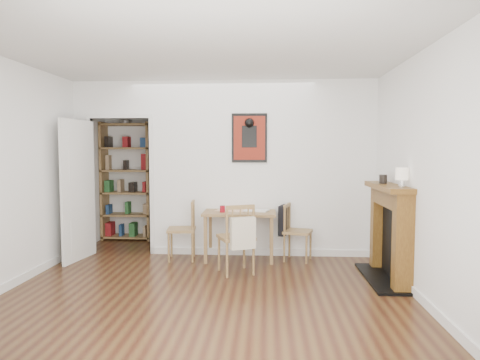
# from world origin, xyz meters

# --- Properties ---
(ground) EXTENTS (5.20, 5.20, 0.00)m
(ground) POSITION_xyz_m (0.00, 0.00, 0.00)
(ground) COLOR #4C3218
(ground) RESTS_ON ground
(room_shell) EXTENTS (5.20, 5.20, 5.20)m
(room_shell) POSITION_xyz_m (0.10, 1.34, 1.30)
(room_shell) COLOR white
(room_shell) RESTS_ON ground
(dining_table) EXTENTS (1.02, 0.65, 0.70)m
(dining_table) POSITION_xyz_m (0.27, 1.10, 0.61)
(dining_table) COLOR olive
(dining_table) RESTS_ON ground
(chair_left) EXTENTS (0.47, 0.47, 0.85)m
(chair_left) POSITION_xyz_m (-0.56, 1.03, 0.43)
(chair_left) COLOR #A07D4A
(chair_left) RESTS_ON ground
(chair_right) EXTENTS (0.54, 0.50, 0.81)m
(chair_right) POSITION_xyz_m (1.08, 1.09, 0.42)
(chair_right) COLOR #A07D4A
(chair_right) RESTS_ON ground
(chair_front) EXTENTS (0.59, 0.62, 0.90)m
(chair_front) POSITION_xyz_m (0.27, 0.40, 0.46)
(chair_front) COLOR #A07D4A
(chair_front) RESTS_ON ground
(bookshelf) EXTENTS (0.87, 0.35, 2.06)m
(bookshelf) POSITION_xyz_m (-1.80, 2.40, 1.02)
(bookshelf) COLOR olive
(bookshelf) RESTS_ON ground
(fireplace) EXTENTS (0.45, 1.25, 1.16)m
(fireplace) POSITION_xyz_m (2.16, 0.25, 0.62)
(fireplace) COLOR brown
(fireplace) RESTS_ON ground
(red_glass) EXTENTS (0.07, 0.07, 0.10)m
(red_glass) POSITION_xyz_m (0.04, 0.98, 0.75)
(red_glass) COLOR maroon
(red_glass) RESTS_ON dining_table
(orange_fruit) EXTENTS (0.07, 0.07, 0.07)m
(orange_fruit) POSITION_xyz_m (0.43, 1.22, 0.73)
(orange_fruit) COLOR orange
(orange_fruit) RESTS_ON dining_table
(placemat) EXTENTS (0.49, 0.42, 0.00)m
(placemat) POSITION_xyz_m (0.15, 1.20, 0.70)
(placemat) COLOR beige
(placemat) RESTS_ON dining_table
(notebook) EXTENTS (0.39, 0.33, 0.02)m
(notebook) POSITION_xyz_m (0.52, 1.14, 0.71)
(notebook) COLOR silver
(notebook) RESTS_ON dining_table
(mantel_lamp) EXTENTS (0.14, 0.14, 0.22)m
(mantel_lamp) POSITION_xyz_m (2.16, -0.11, 1.30)
(mantel_lamp) COLOR silver
(mantel_lamp) RESTS_ON fireplace
(ceramic_jar_a) EXTENTS (0.09, 0.09, 0.11)m
(ceramic_jar_a) POSITION_xyz_m (2.09, 0.37, 1.22)
(ceramic_jar_a) COLOR black
(ceramic_jar_a) RESTS_ON fireplace
(ceramic_jar_b) EXTENTS (0.08, 0.08, 0.10)m
(ceramic_jar_b) POSITION_xyz_m (2.12, 0.52, 1.21)
(ceramic_jar_b) COLOR black
(ceramic_jar_b) RESTS_ON fireplace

